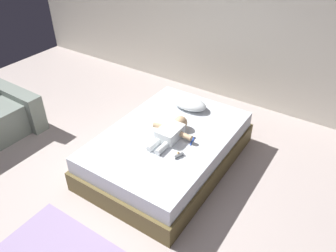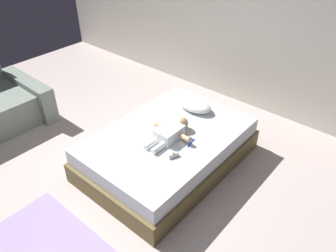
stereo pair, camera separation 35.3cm
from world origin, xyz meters
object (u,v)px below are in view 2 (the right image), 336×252
(bed, at_px, (168,149))
(baby_bottle, at_px, (173,155))
(pillow, at_px, (195,105))
(baby, at_px, (171,132))
(toothbrush, at_px, (191,142))

(bed, height_order, baby_bottle, baby_bottle)
(bed, relative_size, pillow, 4.28)
(baby, xyz_separation_m, baby_bottle, (0.23, -0.25, -0.04))
(pillow, xyz_separation_m, baby_bottle, (0.38, -0.86, -0.04))
(baby, relative_size, baby_bottle, 5.18)
(baby, xyz_separation_m, toothbrush, (0.23, 0.05, -0.06))
(bed, xyz_separation_m, pillow, (-0.08, 0.59, 0.28))
(pillow, bearing_deg, bed, -82.49)
(pillow, distance_m, toothbrush, 0.67)
(baby, relative_size, toothbrush, 3.99)
(pillow, height_order, baby, baby)
(pillow, bearing_deg, toothbrush, -56.46)
(toothbrush, relative_size, baby_bottle, 1.30)
(baby_bottle, bearing_deg, bed, 137.89)
(toothbrush, height_order, baby_bottle, baby_bottle)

